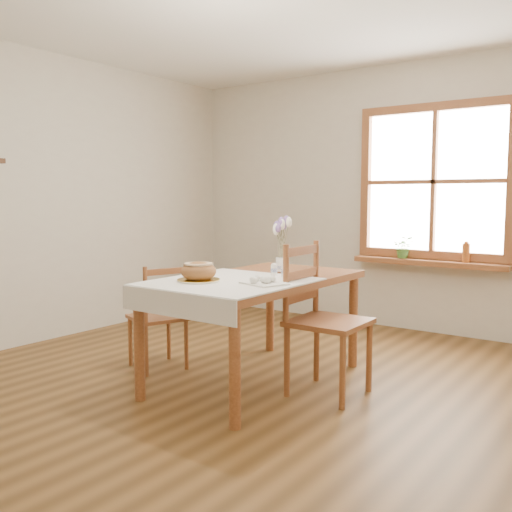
% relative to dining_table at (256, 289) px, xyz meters
% --- Properties ---
extents(ground, '(5.00, 5.00, 0.00)m').
position_rel_dining_table_xyz_m(ground, '(0.00, -0.30, -0.66)').
color(ground, brown).
rests_on(ground, ground).
extents(room_walls, '(4.60, 5.10, 2.65)m').
position_rel_dining_table_xyz_m(room_walls, '(0.00, -0.30, 1.04)').
color(room_walls, beige).
rests_on(room_walls, ground).
extents(window, '(1.46, 0.08, 1.46)m').
position_rel_dining_table_xyz_m(window, '(0.50, 2.17, 0.79)').
color(window, '#9F5B31').
rests_on(window, ground).
extents(window_sill, '(1.46, 0.20, 0.05)m').
position_rel_dining_table_xyz_m(window_sill, '(0.50, 2.10, 0.03)').
color(window_sill, '#9F5B31').
rests_on(window_sill, ground).
extents(dining_table, '(0.90, 1.60, 0.75)m').
position_rel_dining_table_xyz_m(dining_table, '(0.00, 0.00, 0.00)').
color(dining_table, '#9F5B31').
rests_on(dining_table, ground).
extents(table_linen, '(0.91, 0.99, 0.01)m').
position_rel_dining_table_xyz_m(table_linen, '(0.00, -0.30, 0.09)').
color(table_linen, white).
rests_on(table_linen, dining_table).
extents(chair_left, '(0.51, 0.50, 0.81)m').
position_rel_dining_table_xyz_m(chair_left, '(-0.81, -0.17, -0.26)').
color(chair_left, '#9F5B31').
rests_on(chair_left, ground).
extents(chair_right, '(0.50, 0.48, 1.01)m').
position_rel_dining_table_xyz_m(chair_right, '(0.54, 0.08, -0.16)').
color(chair_right, '#9F5B31').
rests_on(chair_right, ground).
extents(bread_plate, '(0.33, 0.33, 0.01)m').
position_rel_dining_table_xyz_m(bread_plate, '(-0.15, -0.43, 0.10)').
color(bread_plate, white).
rests_on(bread_plate, table_linen).
extents(bread_loaf, '(0.23, 0.23, 0.13)m').
position_rel_dining_table_xyz_m(bread_loaf, '(-0.15, -0.43, 0.17)').
color(bread_loaf, brown).
rests_on(bread_loaf, bread_plate).
extents(egg_napkin, '(0.31, 0.28, 0.01)m').
position_rel_dining_table_xyz_m(egg_napkin, '(0.26, -0.27, 0.10)').
color(egg_napkin, white).
rests_on(egg_napkin, table_linen).
extents(eggs, '(0.24, 0.23, 0.04)m').
position_rel_dining_table_xyz_m(eggs, '(0.26, -0.27, 0.13)').
color(eggs, white).
rests_on(eggs, egg_napkin).
extents(salt_shaker, '(0.06, 0.06, 0.09)m').
position_rel_dining_table_xyz_m(salt_shaker, '(0.09, 0.09, 0.14)').
color(salt_shaker, white).
rests_on(salt_shaker, table_linen).
extents(pepper_shaker, '(0.06, 0.06, 0.09)m').
position_rel_dining_table_xyz_m(pepper_shaker, '(0.18, 0.09, 0.14)').
color(pepper_shaker, white).
rests_on(pepper_shaker, table_linen).
extents(flower_vase, '(0.10, 0.10, 0.10)m').
position_rel_dining_table_xyz_m(flower_vase, '(-0.00, 0.33, 0.14)').
color(flower_vase, white).
rests_on(flower_vase, dining_table).
extents(lavender_bouquet, '(0.16, 0.16, 0.30)m').
position_rel_dining_table_xyz_m(lavender_bouquet, '(-0.00, 0.33, 0.34)').
color(lavender_bouquet, '#7F5EA7').
rests_on(lavender_bouquet, flower_vase).
extents(potted_plant, '(0.25, 0.27, 0.17)m').
position_rel_dining_table_xyz_m(potted_plant, '(0.25, 2.10, 0.13)').
color(potted_plant, '#3F732E').
rests_on(potted_plant, window_sill).
extents(amber_bottle, '(0.07, 0.07, 0.19)m').
position_rel_dining_table_xyz_m(amber_bottle, '(0.84, 2.10, 0.15)').
color(amber_bottle, '#A4541E').
rests_on(amber_bottle, window_sill).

